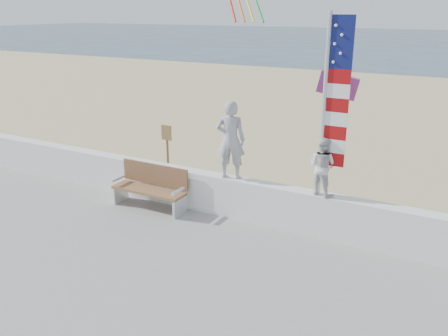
{
  "coord_description": "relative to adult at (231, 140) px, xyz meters",
  "views": [
    {
      "loc": [
        4.79,
        -6.67,
        4.62
      ],
      "look_at": [
        0.2,
        1.8,
        1.35
      ],
      "focal_mm": 38.0,
      "sensor_mm": 36.0,
      "label": 1
    }
  ],
  "objects": [
    {
      "name": "ground",
      "position": [
        -0.25,
        -2.0,
        -1.93
      ],
      "size": [
        220.0,
        220.0,
        0.0
      ],
      "primitive_type": "plane",
      "color": "#2A4354",
      "rests_on": "ground"
    },
    {
      "name": "sand",
      "position": [
        -0.25,
        7.0,
        -1.89
      ],
      "size": [
        90.0,
        40.0,
        0.08
      ],
      "primitive_type": "cube",
      "color": "#C6B984",
      "rests_on": "ground"
    },
    {
      "name": "seawall",
      "position": [
        -0.25,
        0.0,
        -1.3
      ],
      "size": [
        30.0,
        0.35,
        0.9
      ],
      "primitive_type": "cube",
      "color": "white",
      "rests_on": "boardwalk"
    },
    {
      "name": "adult",
      "position": [
        0.0,
        0.0,
        0.0
      ],
      "size": [
        0.72,
        0.58,
        1.71
      ],
      "primitive_type": "imported",
      "rotation": [
        0.0,
        0.0,
        3.46
      ],
      "color": "#A3A2A8",
      "rests_on": "seawall"
    },
    {
      "name": "child",
      "position": [
        2.04,
        0.0,
        -0.27
      ],
      "size": [
        0.66,
        0.57,
        1.17
      ],
      "primitive_type": "imported",
      "rotation": [
        0.0,
        0.0,
        2.88
      ],
      "color": "silver",
      "rests_on": "seawall"
    },
    {
      "name": "bench",
      "position": [
        -1.84,
        -0.45,
        -1.25
      ],
      "size": [
        1.8,
        0.57,
        1.0
      ],
      "color": "#936540",
      "rests_on": "boardwalk"
    },
    {
      "name": "flag",
      "position": [
        2.12,
        -0.0,
        1.06
      ],
      "size": [
        0.5,
        0.08,
        3.5
      ],
      "color": "silver",
      "rests_on": "seawall"
    },
    {
      "name": "parafoil_kite",
      "position": [
        1.37,
        3.29,
        0.81
      ],
      "size": [
        1.1,
        0.5,
        0.74
      ],
      "color": "red",
      "rests_on": "ground"
    },
    {
      "name": "sign",
      "position": [
        -2.94,
        1.78,
        -0.99
      ],
      "size": [
        0.32,
        0.07,
        1.46
      ],
      "color": "brown",
      "rests_on": "sand"
    }
  ]
}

